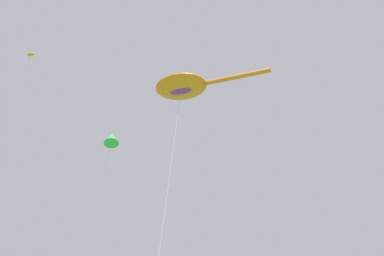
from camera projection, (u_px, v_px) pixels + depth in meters
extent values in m
ellipsoid|color=orange|center=(181.00, 87.00, 26.80)|extent=(4.26, 4.64, 0.85)
cylinder|color=orange|center=(238.00, 77.00, 25.61)|extent=(2.20, 4.24, 0.31)
ellipsoid|color=purple|center=(181.00, 91.00, 26.61)|extent=(1.34, 1.79, 0.31)
cylinder|color=#B2B2B7|center=(167.00, 197.00, 20.31)|extent=(3.91, 2.11, 17.31)
ellipsoid|color=orange|center=(31.00, 55.00, 25.24)|extent=(0.54, 0.64, 0.21)
cone|color=green|center=(112.00, 139.00, 31.15)|extent=(1.76, 1.87, 1.39)
cylinder|color=#B2B2B7|center=(90.00, 241.00, 27.29)|extent=(0.34, 1.81, 16.69)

